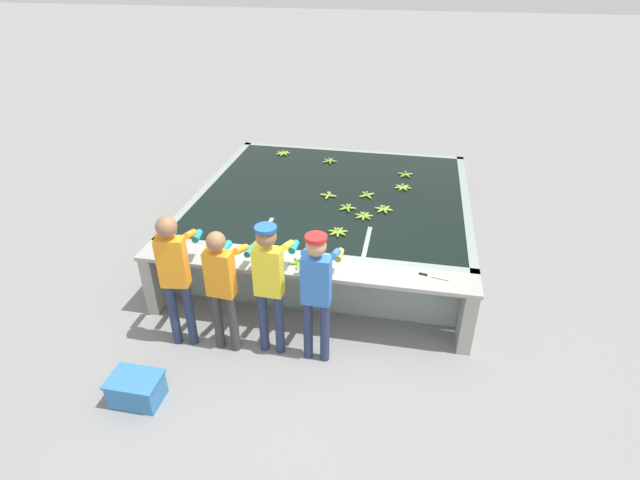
# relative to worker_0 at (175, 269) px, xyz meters

# --- Properties ---
(ground_plane) EXTENTS (80.00, 80.00, 0.00)m
(ground_plane) POSITION_rel_worker_0_xyz_m (1.37, 0.37, -1.07)
(ground_plane) COLOR gray
(ground_plane) RESTS_ON ground
(wash_tank) EXTENTS (4.24, 3.96, 0.90)m
(wash_tank) POSITION_rel_worker_0_xyz_m (1.37, 2.79, -0.62)
(wash_tank) COLOR gray
(wash_tank) RESTS_ON ground
(work_ledge) EXTENTS (4.24, 0.45, 0.90)m
(work_ledge) POSITION_rel_worker_0_xyz_m (1.37, 0.59, -0.43)
(work_ledge) COLOR #9E9E99
(work_ledge) RESTS_ON ground
(worker_0) EXTENTS (0.47, 0.74, 1.76)m
(worker_0) POSITION_rel_worker_0_xyz_m (0.00, 0.00, 0.00)
(worker_0) COLOR navy
(worker_0) RESTS_ON ground
(worker_1) EXTENTS (0.44, 0.72, 1.62)m
(worker_1) POSITION_rel_worker_0_xyz_m (0.56, 0.02, -0.10)
(worker_1) COLOR #38383D
(worker_1) RESTS_ON ground
(worker_2) EXTENTS (0.42, 0.73, 1.72)m
(worker_2) POSITION_rel_worker_0_xyz_m (1.11, 0.08, -0.02)
(worker_2) COLOR navy
(worker_2) RESTS_ON ground
(worker_3) EXTENTS (0.42, 0.72, 1.68)m
(worker_3) POSITION_rel_worker_0_xyz_m (1.66, 0.05, -0.04)
(worker_3) COLOR navy
(worker_3) RESTS_ON ground
(banana_bunch_floating_0) EXTENTS (0.28, 0.27, 0.08)m
(banana_bunch_floating_0) POSITION_rel_worker_0_xyz_m (2.21, 2.30, -0.15)
(banana_bunch_floating_0) COLOR #9EC642
(banana_bunch_floating_0) RESTS_ON wash_tank
(banana_bunch_floating_1) EXTENTS (0.28, 0.28, 0.08)m
(banana_bunch_floating_1) POSITION_rel_worker_0_xyz_m (0.15, 4.29, -0.15)
(banana_bunch_floating_1) COLOR #8CB738
(banana_bunch_floating_1) RESTS_ON wash_tank
(banana_bunch_floating_2) EXTENTS (0.28, 0.27, 0.08)m
(banana_bunch_floating_2) POSITION_rel_worker_0_xyz_m (1.95, 2.02, -0.15)
(banana_bunch_floating_2) COLOR #7FAD33
(banana_bunch_floating_2) RESTS_ON wash_tank
(banana_bunch_floating_3) EXTENTS (0.26, 0.28, 0.08)m
(banana_bunch_floating_3) POSITION_rel_worker_0_xyz_m (1.08, 4.06, -0.15)
(banana_bunch_floating_3) COLOR #75A333
(banana_bunch_floating_3) RESTS_ON wash_tank
(banana_bunch_floating_4) EXTENTS (0.28, 0.27, 0.08)m
(banana_bunch_floating_4) POSITION_rel_worker_0_xyz_m (2.46, 3.69, -0.15)
(banana_bunch_floating_4) COLOR #7FAD33
(banana_bunch_floating_4) RESTS_ON wash_tank
(banana_bunch_floating_5) EXTENTS (0.24, 0.24, 0.08)m
(banana_bunch_floating_5) POSITION_rel_worker_0_xyz_m (1.91, 2.74, -0.15)
(banana_bunch_floating_5) COLOR #93BC3D
(banana_bunch_floating_5) RESTS_ON wash_tank
(banana_bunch_floating_6) EXTENTS (0.27, 0.28, 0.08)m
(banana_bunch_floating_6) POSITION_rel_worker_0_xyz_m (1.67, 2.24, -0.15)
(banana_bunch_floating_6) COLOR #7FAD33
(banana_bunch_floating_6) RESTS_ON wash_tank
(banana_bunch_floating_7) EXTENTS (0.28, 0.28, 0.08)m
(banana_bunch_floating_7) POSITION_rel_worker_0_xyz_m (1.66, 1.49, -0.15)
(banana_bunch_floating_7) COLOR #7FAD33
(banana_bunch_floating_7) RESTS_ON wash_tank
(banana_bunch_floating_8) EXTENTS (0.28, 0.28, 0.08)m
(banana_bunch_floating_8) POSITION_rel_worker_0_xyz_m (2.44, 3.14, -0.15)
(banana_bunch_floating_8) COLOR #93BC3D
(banana_bunch_floating_8) RESTS_ON wash_tank
(banana_bunch_floating_9) EXTENTS (0.28, 0.28, 0.08)m
(banana_bunch_floating_9) POSITION_rel_worker_0_xyz_m (1.32, 2.61, -0.15)
(banana_bunch_floating_9) COLOR #9EC642
(banana_bunch_floating_9) RESTS_ON wash_tank
(banana_bunch_ledge_0) EXTENTS (0.28, 0.26, 0.08)m
(banana_bunch_ledge_0) POSITION_rel_worker_0_xyz_m (1.32, 0.62, -0.14)
(banana_bunch_ledge_0) COLOR #75A333
(banana_bunch_ledge_0) RESTS_ON work_ledge
(knife_0) EXTENTS (0.35, 0.10, 0.02)m
(knife_0) POSITION_rel_worker_0_xyz_m (2.88, 0.66, -0.15)
(knife_0) COLOR silver
(knife_0) RESTS_ON work_ledge
(crate) EXTENTS (0.55, 0.39, 0.32)m
(crate) POSITION_rel_worker_0_xyz_m (-0.11, -1.00, -0.90)
(crate) COLOR #3375B7
(crate) RESTS_ON ground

